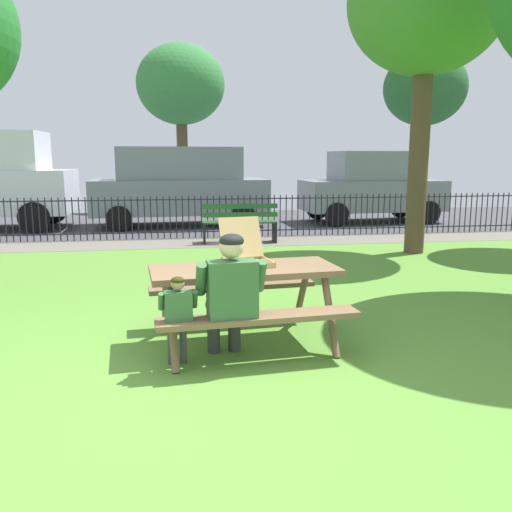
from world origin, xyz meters
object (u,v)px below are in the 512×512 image
at_px(park_bench_center, 240,224).
at_px(far_tree_center, 425,89).
at_px(pizza_box_open, 246,256).
at_px(picnic_table_foreground, 244,285).
at_px(parked_car_left, 180,185).
at_px(child_at_table, 178,313).
at_px(parked_car_center, 372,186).
at_px(tree_by_fence, 427,5).
at_px(far_tree_midleft, 181,86).
at_px(adult_at_table, 230,293).

distance_m(park_bench_center, far_tree_center, 12.18).
relative_size(pizza_box_open, park_bench_center, 0.37).
relative_size(picnic_table_foreground, pizza_box_open, 3.20).
bearing_deg(parked_car_left, child_at_table, -90.78).
relative_size(pizza_box_open, parked_car_center, 0.15).
distance_m(tree_by_fence, far_tree_midleft, 10.82).
height_order(pizza_box_open, parked_car_left, parked_car_left).
distance_m(parked_car_left, far_tree_center, 11.06).
bearing_deg(child_at_table, tree_by_fence, 48.45).
relative_size(pizza_box_open, far_tree_midleft, 0.11).
bearing_deg(tree_by_fence, parked_car_left, 132.28).
bearing_deg(park_bench_center, pizza_box_open, -96.35).
height_order(far_tree_midleft, far_tree_center, far_tree_center).
xyz_separation_m(tree_by_fence, parked_car_left, (-4.42, 4.86, -3.40)).
bearing_deg(pizza_box_open, parked_car_left, 93.38).
height_order(pizza_box_open, far_tree_midleft, far_tree_midleft).
xyz_separation_m(pizza_box_open, adult_at_table, (-0.23, -0.67, -0.20)).
bearing_deg(adult_at_table, parked_car_left, 91.84).
distance_m(picnic_table_foreground, far_tree_midleft, 14.97).
bearing_deg(parked_car_center, far_tree_center, 52.75).
height_order(pizza_box_open, adult_at_table, pizza_box_open).
bearing_deg(tree_by_fence, pizza_box_open, -131.32).
height_order(picnic_table_foreground, park_bench_center, park_bench_center).
bearing_deg(parked_car_left, park_bench_center, -68.84).
xyz_separation_m(picnic_table_foreground, far_tree_midleft, (-0.34, 14.51, 3.68)).
relative_size(child_at_table, far_tree_center, 0.15).
xyz_separation_m(child_at_table, parked_car_center, (5.52, 10.00, 0.50)).
relative_size(parked_car_center, far_tree_midleft, 0.69).
height_order(pizza_box_open, child_at_table, pizza_box_open).
xyz_separation_m(adult_at_table, park_bench_center, (0.91, 6.76, -0.24)).
bearing_deg(pizza_box_open, tree_by_fence, 48.68).
bearing_deg(picnic_table_foreground, parked_car_center, 62.61).
bearing_deg(far_tree_center, far_tree_midleft, 180.00).
bearing_deg(park_bench_center, adult_at_table, -97.63).
distance_m(pizza_box_open, far_tree_midleft, 14.77).
relative_size(pizza_box_open, tree_by_fence, 0.10).
height_order(adult_at_table, far_tree_center, far_tree_center).
height_order(park_bench_center, parked_car_left, parked_car_left).
xyz_separation_m(child_at_table, tree_by_fence, (4.55, 5.14, 3.98)).
bearing_deg(child_at_table, parked_car_center, 61.08).
bearing_deg(adult_at_table, tree_by_fence, 51.05).
bearing_deg(parked_car_center, pizza_box_open, -117.59).
height_order(picnic_table_foreground, parked_car_left, parked_car_left).
height_order(park_bench_center, far_tree_center, far_tree_center).
relative_size(child_at_table, park_bench_center, 0.52).
bearing_deg(adult_at_table, far_tree_center, 59.24).
height_order(picnic_table_foreground, parked_car_center, parked_car_center).
relative_size(picnic_table_foreground, adult_at_table, 1.62).
xyz_separation_m(park_bench_center, parked_car_center, (4.16, 3.17, 0.59)).
bearing_deg(park_bench_center, child_at_table, -101.28).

